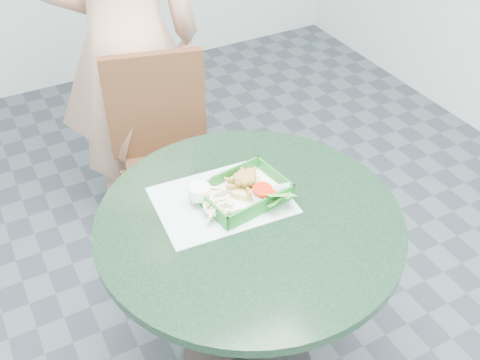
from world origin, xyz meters
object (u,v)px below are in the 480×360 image
dining_chair (169,152)px  sauce_ramekin (199,192)px  diner_person (120,4)px  food_basket (244,200)px  crab_sandwich (247,186)px  cafe_table (249,261)px

dining_chair → sauce_ramekin: 0.66m
diner_person → food_basket: bearing=101.3°
dining_chair → sauce_ramekin: dining_chair is taller
diner_person → crab_sandwich: 0.96m
dining_chair → crab_sandwich: bearing=-73.5°
dining_chair → sauce_ramekin: (-0.12, -0.59, 0.27)m
cafe_table → diner_person: (-0.01, 1.02, 0.48)m
cafe_table → sauce_ramekin: sauce_ramekin is taller
cafe_table → sauce_ramekin: size_ratio=13.78×
crab_sandwich → food_basket: bearing=-137.1°
crab_sandwich → diner_person: bearing=93.2°
cafe_table → dining_chair: bearing=88.0°
dining_chair → diner_person: bearing=111.2°
crab_sandwich → sauce_ramekin: 0.15m
cafe_table → crab_sandwich: crab_sandwich is taller
dining_chair → food_basket: 0.69m
cafe_table → crab_sandwich: 0.24m
dining_chair → crab_sandwich: size_ratio=8.27×
diner_person → dining_chair: bearing=105.8°
cafe_table → food_basket: 0.20m
cafe_table → dining_chair: 0.73m
dining_chair → crab_sandwich: (0.02, -0.63, 0.27)m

